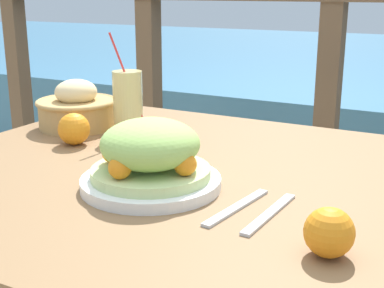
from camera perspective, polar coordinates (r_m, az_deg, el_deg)
The scene contains 9 objects.
patio_table at distance 1.05m, azimuth 2.35°, elevation -7.74°, with size 1.22×0.94×0.72m.
railing_fence at distance 1.78m, azimuth 14.38°, elevation 5.99°, with size 2.80×0.08×1.11m.
salad_plate at distance 0.95m, azimuth -4.46°, elevation -1.59°, with size 0.25×0.25×0.13m.
drink_glass at distance 1.30m, azimuth -6.85°, elevation 4.35°, with size 0.08×0.07×0.25m.
bread_basket at distance 1.40m, azimuth -12.17°, elevation 3.76°, with size 0.21×0.21×0.12m.
fork at distance 0.88m, azimuth 4.79°, elevation -6.73°, with size 0.04×0.18×0.00m.
knife at distance 0.86m, azimuth 8.27°, elevation -7.35°, with size 0.03×0.18×0.00m.
orange_near_basket at distance 1.25m, azimuth -12.48°, elevation 1.58°, with size 0.07×0.07×0.07m.
orange_near_glass at distance 0.74m, azimuth 14.42°, elevation -9.12°, with size 0.07×0.07×0.07m.
Camera 1 is at (0.42, -0.86, 1.06)m, focal length 50.00 mm.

